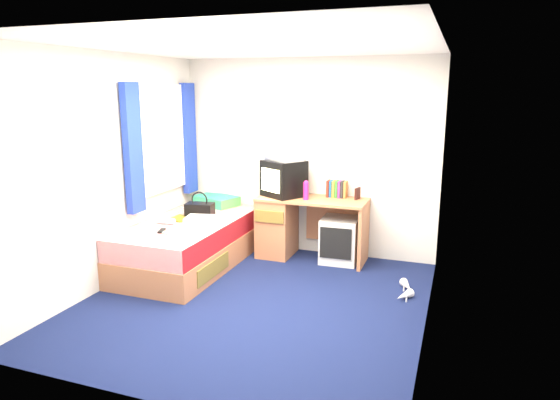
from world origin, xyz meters
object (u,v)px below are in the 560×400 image
(magazine, at_px, (180,218))
(aerosol_can, at_px, (303,190))
(crt_tv, at_px, (284,178))
(vcr, at_px, (284,157))
(picture_frame, at_px, (358,193))
(colour_swatch_fan, at_px, (168,234))
(pink_water_bottle, at_px, (306,191))
(water_bottle, at_px, (166,221))
(pillow, at_px, (216,201))
(remote_control, at_px, (162,231))
(desk, at_px, (291,224))
(handbag, at_px, (200,209))
(towel, at_px, (200,221))
(storage_cube, at_px, (340,240))
(white_heels, at_px, (406,291))
(bed, at_px, (191,243))

(magazine, bearing_deg, aerosol_can, 31.35)
(crt_tv, height_order, vcr, vcr)
(picture_frame, xyz_separation_m, colour_swatch_fan, (-1.71, -1.41, -0.27))
(pink_water_bottle, xyz_separation_m, water_bottle, (-1.38, -0.84, -0.28))
(pillow, height_order, remote_control, pillow)
(pillow, distance_m, picture_frame, 1.86)
(desk, xyz_separation_m, picture_frame, (0.79, 0.13, 0.41))
(picture_frame, relative_size, colour_swatch_fan, 0.64)
(vcr, xyz_separation_m, handbag, (-0.88, -0.52, -0.60))
(towel, height_order, water_bottle, towel)
(aerosol_can, relative_size, handbag, 0.47)
(desk, distance_m, storage_cube, 0.64)
(magazine, bearing_deg, picture_frame, 23.28)
(desk, relative_size, white_heels, 2.59)
(storage_cube, height_order, crt_tv, crt_tv)
(storage_cube, xyz_separation_m, colour_swatch_fan, (-1.55, -1.28, 0.28))
(pillow, height_order, pink_water_bottle, pink_water_bottle)
(desk, distance_m, colour_swatch_fan, 1.59)
(handbag, bearing_deg, colour_swatch_fan, -95.85)
(crt_tv, xyz_separation_m, handbag, (-0.87, -0.52, -0.34))
(aerosol_can, height_order, colour_swatch_fan, aerosol_can)
(bed, distance_m, pillow, 0.89)
(water_bottle, distance_m, white_heels, 2.70)
(aerosol_can, relative_size, white_heels, 0.33)
(handbag, height_order, towel, handbag)
(towel, bearing_deg, storage_cube, 32.76)
(bed, relative_size, aerosol_can, 12.25)
(magazine, relative_size, remote_control, 1.75)
(vcr, height_order, white_heels, vcr)
(towel, relative_size, remote_control, 1.98)
(remote_control, bearing_deg, crt_tv, 35.47)
(handbag, distance_m, colour_swatch_fan, 0.78)
(bed, bearing_deg, picture_frame, 25.99)
(colour_swatch_fan, bearing_deg, storage_cube, 39.65)
(aerosol_can, bearing_deg, pillow, 179.43)
(remote_control, bearing_deg, pillow, 74.08)
(desk, bearing_deg, towel, -130.24)
(storage_cube, bearing_deg, handbag, -164.23)
(storage_cube, bearing_deg, pillow, 174.91)
(pillow, xyz_separation_m, picture_frame, (1.85, 0.04, 0.22))
(storage_cube, xyz_separation_m, white_heels, (0.86, -0.74, -0.23))
(crt_tv, height_order, handbag, crt_tv)
(colour_swatch_fan, bearing_deg, magazine, 109.32)
(handbag, relative_size, towel, 1.10)
(storage_cube, height_order, aerosol_can, aerosol_can)
(pillow, distance_m, handbag, 0.61)
(aerosol_can, bearing_deg, magazine, -148.65)
(bed, relative_size, white_heels, 3.99)
(pink_water_bottle, bearing_deg, pillow, 171.72)
(vcr, height_order, towel, vcr)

